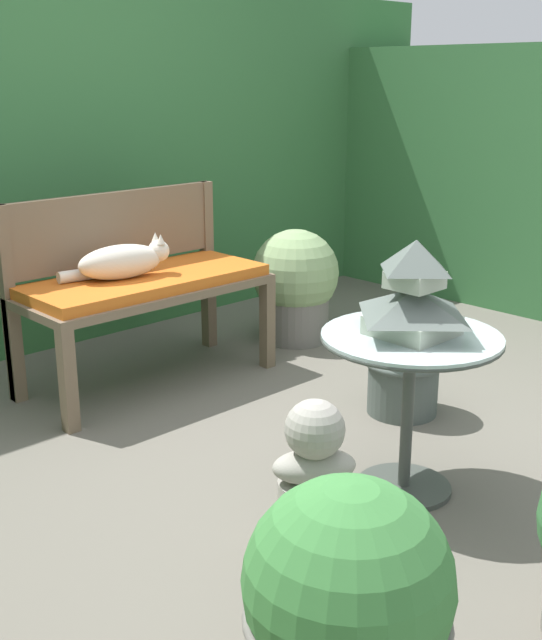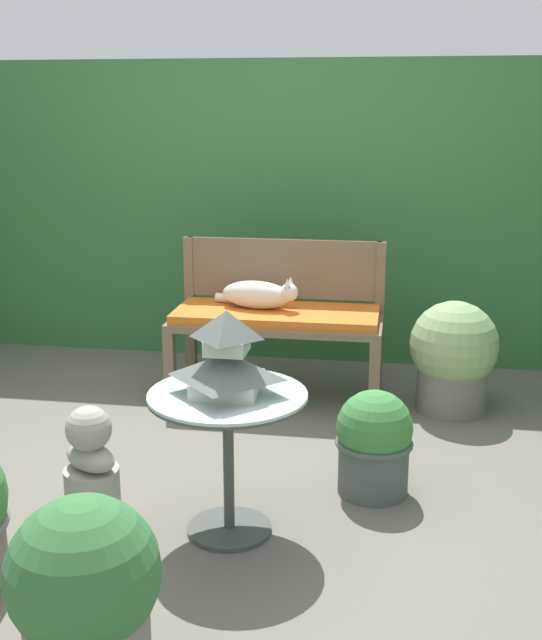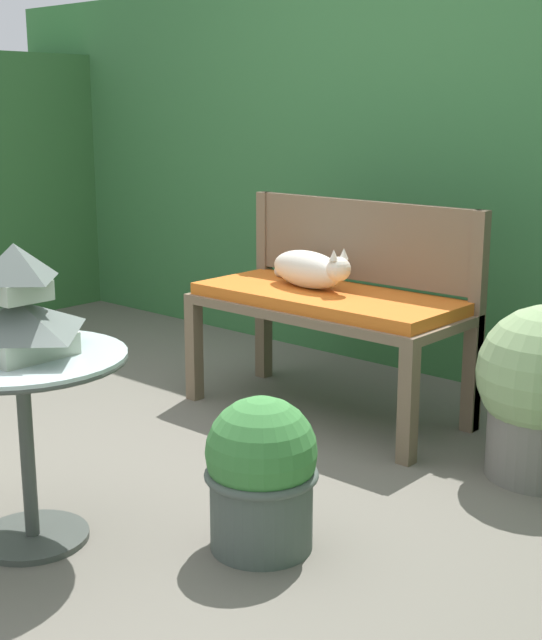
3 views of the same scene
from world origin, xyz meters
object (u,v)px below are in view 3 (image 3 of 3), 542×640
Objects in this scene: garden_bench at (326,309)px; pagoda_birdhouse at (17,308)px; cat at (310,269)px; potted_plant_hedge_corner at (262,474)px; patio_table at (23,396)px.

garden_bench is 1.56m from pagoda_birdhouse.
cat is 1.57m from pagoda_birdhouse.
pagoda_birdhouse is 0.71× the size of potted_plant_hedge_corner.
patio_table reaches higher than garden_bench.
pagoda_birdhouse reaches higher than garden_bench.
garden_bench is 2.36× the size of cat.
patio_table is at bearing -74.70° from cat.
garden_bench is 1.27m from potted_plant_hedge_corner.
pagoda_birdhouse is at bearing -74.70° from cat.
pagoda_birdhouse is (0.16, -1.56, 0.11)m from cat.
cat is at bearing 123.10° from potted_plant_hedge_corner.
pagoda_birdhouse is (0.00, -0.00, 0.27)m from patio_table.
patio_table is (0.16, -1.56, -0.16)m from cat.
cat reaches higher than garden_bench.
pagoda_birdhouse is (0.05, -1.54, 0.27)m from garden_bench.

